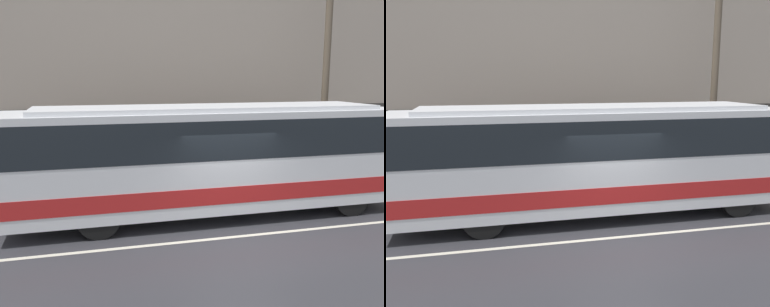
# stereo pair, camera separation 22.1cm
# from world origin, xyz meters

# --- Properties ---
(ground_plane) EXTENTS (60.00, 60.00, 0.00)m
(ground_plane) POSITION_xyz_m (0.00, 0.00, 0.00)
(ground_plane) COLOR #333338
(sidewalk) EXTENTS (60.00, 2.24, 0.13)m
(sidewalk) POSITION_xyz_m (0.00, 5.12, 0.07)
(sidewalk) COLOR #A09E99
(sidewalk) RESTS_ON ground_plane
(building_facade) EXTENTS (60.00, 0.35, 12.28)m
(building_facade) POSITION_xyz_m (0.00, 6.39, 5.93)
(building_facade) COLOR gray
(building_facade) RESTS_ON ground_plane
(lane_stripe) EXTENTS (54.00, 0.14, 0.01)m
(lane_stripe) POSITION_xyz_m (0.00, 0.00, 0.00)
(lane_stripe) COLOR beige
(lane_stripe) RESTS_ON ground_plane
(transit_bus) EXTENTS (11.08, 2.50, 3.14)m
(transit_bus) POSITION_xyz_m (-0.17, 1.85, 1.77)
(transit_bus) COLOR silver
(transit_bus) RESTS_ON ground_plane
(utility_pole_near) EXTENTS (0.26, 0.26, 8.24)m
(utility_pole_near) POSITION_xyz_m (5.25, 4.80, 4.25)
(utility_pole_near) COLOR brown
(utility_pole_near) RESTS_ON sidewalk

